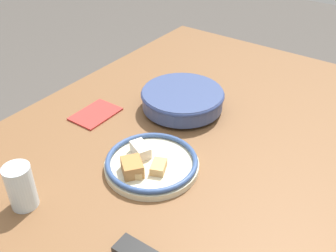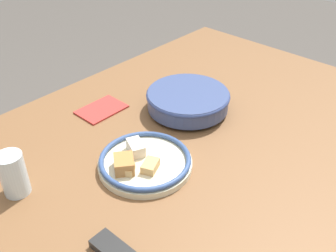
% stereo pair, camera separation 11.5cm
% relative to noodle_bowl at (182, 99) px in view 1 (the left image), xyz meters
% --- Properties ---
extents(dining_table, '(1.59, 1.05, 0.73)m').
position_rel_noodle_bowl_xyz_m(dining_table, '(0.15, 0.10, -0.11)').
color(dining_table, brown).
rests_on(dining_table, ground_plane).
extents(noodle_bowl, '(0.27, 0.27, 0.07)m').
position_rel_noodle_bowl_xyz_m(noodle_bowl, '(0.00, 0.00, 0.00)').
color(noodle_bowl, '#384775').
rests_on(noodle_bowl, dining_table).
extents(food_plate, '(0.25, 0.25, 0.05)m').
position_rel_noodle_bowl_xyz_m(food_plate, '(0.30, 0.09, -0.02)').
color(food_plate, beige).
rests_on(food_plate, dining_table).
extents(drinking_glass, '(0.06, 0.06, 0.11)m').
position_rel_noodle_bowl_xyz_m(drinking_glass, '(0.57, -0.07, 0.02)').
color(drinking_glass, silver).
rests_on(drinking_glass, dining_table).
extents(folded_napkin, '(0.15, 0.11, 0.01)m').
position_rel_noodle_bowl_xyz_m(folded_napkin, '(0.19, -0.21, -0.04)').
color(folded_napkin, '#B2332D').
rests_on(folded_napkin, dining_table).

